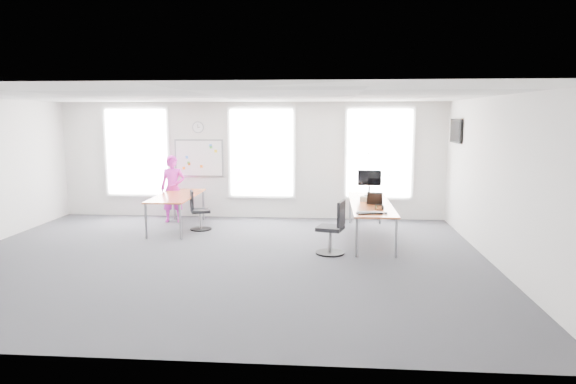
# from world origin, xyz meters

# --- Properties ---
(floor) EXTENTS (10.00, 10.00, 0.00)m
(floor) POSITION_xyz_m (0.00, 0.00, 0.00)
(floor) COLOR #2B2B31
(floor) RESTS_ON ground
(ceiling) EXTENTS (10.00, 10.00, 0.00)m
(ceiling) POSITION_xyz_m (0.00, 0.00, 3.00)
(ceiling) COLOR white
(ceiling) RESTS_ON ground
(wall_back) EXTENTS (10.00, 0.00, 10.00)m
(wall_back) POSITION_xyz_m (0.00, 4.00, 1.50)
(wall_back) COLOR white
(wall_back) RESTS_ON ground
(wall_front) EXTENTS (10.00, 0.00, 10.00)m
(wall_front) POSITION_xyz_m (0.00, -4.00, 1.50)
(wall_front) COLOR white
(wall_front) RESTS_ON ground
(wall_right) EXTENTS (0.00, 10.00, 10.00)m
(wall_right) POSITION_xyz_m (5.00, 0.00, 1.50)
(wall_right) COLOR white
(wall_right) RESTS_ON ground
(window_left) EXTENTS (1.60, 0.06, 2.20)m
(window_left) POSITION_xyz_m (-3.00, 3.97, 1.70)
(window_left) COLOR silver
(window_left) RESTS_ON wall_back
(window_mid) EXTENTS (1.60, 0.06, 2.20)m
(window_mid) POSITION_xyz_m (0.30, 3.97, 1.70)
(window_mid) COLOR silver
(window_mid) RESTS_ON wall_back
(window_right) EXTENTS (1.60, 0.06, 2.20)m
(window_right) POSITION_xyz_m (3.30, 3.97, 1.70)
(window_right) COLOR silver
(window_right) RESTS_ON wall_back
(desk_right) EXTENTS (0.86, 3.21, 0.78)m
(desk_right) POSITION_xyz_m (2.94, 1.89, 0.73)
(desk_right) COLOR #C36031
(desk_right) RESTS_ON ground
(desk_left) EXTENTS (0.88, 2.19, 0.80)m
(desk_left) POSITION_xyz_m (-1.53, 2.50, 0.73)
(desk_left) COLOR #C36031
(desk_left) RESTS_ON ground
(chair_right) EXTENTS (0.58, 0.58, 1.04)m
(chair_right) POSITION_xyz_m (2.13, 0.52, 0.46)
(chair_right) COLOR black
(chair_right) RESTS_ON ground
(chair_left) EXTENTS (0.54, 0.54, 0.93)m
(chair_left) POSITION_xyz_m (-1.00, 2.40, 0.41)
(chair_left) COLOR black
(chair_left) RESTS_ON ground
(person) EXTENTS (0.65, 0.47, 1.67)m
(person) POSITION_xyz_m (-1.86, 3.28, 0.84)
(person) COLOR #D127B6
(person) RESTS_ON ground
(whiteboard) EXTENTS (1.20, 0.03, 0.90)m
(whiteboard) POSITION_xyz_m (-1.35, 3.97, 1.55)
(whiteboard) COLOR white
(whiteboard) RESTS_ON wall_back
(wall_clock) EXTENTS (0.30, 0.04, 0.30)m
(wall_clock) POSITION_xyz_m (-1.35, 3.97, 2.35)
(wall_clock) COLOR gray
(wall_clock) RESTS_ON wall_back
(tv) EXTENTS (0.06, 0.90, 0.55)m
(tv) POSITION_xyz_m (4.95, 3.00, 2.30)
(tv) COLOR black
(tv) RESTS_ON wall_right
(keyboard) EXTENTS (0.53, 0.30, 0.02)m
(keyboard) POSITION_xyz_m (2.82, 0.63, 0.79)
(keyboard) COLOR black
(keyboard) RESTS_ON desk_right
(mouse) EXTENTS (0.09, 0.12, 0.04)m
(mouse) POSITION_xyz_m (3.13, 0.63, 0.80)
(mouse) COLOR black
(mouse) RESTS_ON desk_right
(lens_cap) EXTENTS (0.07, 0.07, 0.01)m
(lens_cap) POSITION_xyz_m (3.03, 1.02, 0.79)
(lens_cap) COLOR black
(lens_cap) RESTS_ON desk_right
(headphones) EXTENTS (0.18, 0.09, 0.10)m
(headphones) POSITION_xyz_m (3.05, 1.09, 0.83)
(headphones) COLOR black
(headphones) RESTS_ON desk_right
(laptop_sleeve) EXTENTS (0.33, 0.25, 0.26)m
(laptop_sleeve) POSITION_xyz_m (3.00, 1.63, 0.91)
(laptop_sleeve) COLOR black
(laptop_sleeve) RESTS_ON desk_right
(paper_stack) EXTENTS (0.34, 0.28, 0.10)m
(paper_stack) POSITION_xyz_m (2.89, 2.09, 0.83)
(paper_stack) COLOR #F5E3C3
(paper_stack) RESTS_ON desk_right
(monitor) EXTENTS (0.55, 0.22, 0.61)m
(monitor) POSITION_xyz_m (2.98, 2.87, 1.15)
(monitor) COLOR black
(monitor) RESTS_ON desk_right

